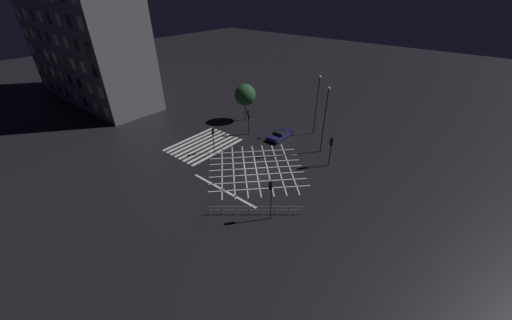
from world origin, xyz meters
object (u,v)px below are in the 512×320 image
Objects in this scene: traffic_light_sw_main at (248,117)px; traffic_light_median_south at (213,135)px; street_lamp_east at (318,96)px; street_tree_near at (245,95)px; traffic_light_sw_cross at (249,120)px; traffic_light_nw_cross at (331,146)px; waiting_car at (280,135)px; street_lamp_west at (326,112)px; traffic_light_nw_main at (331,147)px; traffic_light_ne_cross at (271,193)px.

traffic_light_sw_main is 7.44m from traffic_light_median_south.
street_tree_near is (2.71, -11.87, -1.63)m from street_lamp_east.
traffic_light_nw_cross reaches higher than traffic_light_sw_cross.
traffic_light_sw_cross is 5.33m from waiting_car.
traffic_light_sw_main is at bearing -2.11° from traffic_light_nw_cross.
traffic_light_nw_cross reaches higher than waiting_car.
traffic_light_sw_cross is 0.37× the size of street_lamp_east.
traffic_light_nw_cross is 0.67× the size of street_tree_near.
waiting_car is (0.15, -6.77, -5.43)m from street_lamp_west.
traffic_light_median_south is at bearing -62.83° from traffic_light_nw_main.
traffic_light_sw_cross is 13.93m from traffic_light_nw_cross.
street_tree_near reaches higher than traffic_light_median_south.
traffic_light_sw_main is at bearing -164.55° from traffic_light_sw_cross.
traffic_light_nw_cross is 18.64m from street_tree_near.
traffic_light_ne_cross is at bearing -43.38° from traffic_light_sw_cross.
traffic_light_sw_main reaches higher than waiting_car.
traffic_light_median_south is 0.60× the size of street_tree_near.
traffic_light_sw_main is at bearing -79.06° from street_lamp_west.
street_lamp_east is at bearing -138.63° from traffic_light_nw_main.
street_lamp_east reaches higher than traffic_light_nw_main.
traffic_light_nw_cross is at bearing 76.18° from street_tree_near.
traffic_light_sw_cross is 12.10m from street_lamp_west.
street_lamp_east is (-14.06, 7.75, 3.42)m from traffic_light_median_south.
traffic_light_ne_cross is 24.84m from street_tree_near.
traffic_light_ne_cross is 0.50× the size of street_lamp_east.
traffic_light_nw_main is 0.92× the size of traffic_light_nw_cross.
street_lamp_west is 1.48× the size of street_tree_near.
traffic_light_nw_main is 14.02m from traffic_light_sw_main.
traffic_light_nw_cross is at bearing 26.43° from traffic_light_median_south.
traffic_light_nw_cross reaches higher than traffic_light_nw_main.
traffic_light_nw_main is at bearing 75.59° from waiting_car.
street_tree_near is (-11.35, -4.12, 1.79)m from traffic_light_median_south.
traffic_light_nw_main is 4.83m from street_lamp_west.
traffic_light_sw_main is 5.68m from waiting_car.
traffic_light_sw_cross is at bearing 46.78° from street_tree_near.
traffic_light_ne_cross reaches higher than traffic_light_median_south.
traffic_light_sw_cross is 13.87m from traffic_light_nw_main.
street_lamp_west is at bearing 39.28° from street_lamp_east.
street_lamp_west reaches higher than traffic_light_median_south.
street_lamp_west is at bearing 40.39° from traffic_light_median_south.
traffic_light_median_south is at bearing 19.95° from street_tree_near.
street_lamp_east is at bearing -72.63° from traffic_light_ne_cross.
street_lamp_west reaches higher than street_tree_near.
traffic_light_nw_main is 0.42× the size of street_lamp_east.
street_tree_near is at bearing -77.13° from street_lamp_east.
street_lamp_east is (-6.63, 7.89, 3.19)m from traffic_light_sw_main.
waiting_car is at bearing -58.38° from traffic_light_ne_cross.
traffic_light_nw_cross is 0.45× the size of street_lamp_east.
street_lamp_west reaches higher than traffic_light_ne_cross.
traffic_light_sw_main is 0.44× the size of street_lamp_west.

